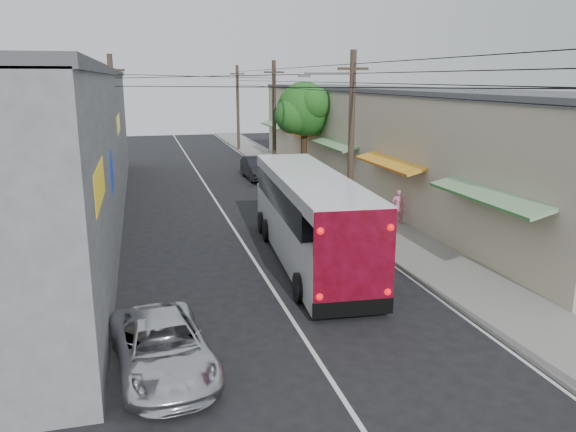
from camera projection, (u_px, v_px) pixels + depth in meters
The scene contains 13 objects.
ground at pixel (337, 389), 12.60m from camera, with size 120.00×120.00×0.00m, color black.
sidewalk at pixel (327, 196), 32.97m from camera, with size 3.00×80.00×0.12m, color slate.
building_right at pixel (386, 138), 35.22m from camera, with size 7.09×40.00×6.25m.
building_left at pixel (41, 147), 26.54m from camera, with size 7.20×36.00×7.25m.
utility_poles at pixel (270, 127), 31.48m from camera, with size 11.80×45.28×8.00m.
street_tree at pixel (305, 111), 37.61m from camera, with size 4.40×4.00×6.60m.
coach_bus at pixel (308, 216), 21.24m from camera, with size 3.31×11.73×3.34m.
jeepney at pixel (162, 347), 13.21m from camera, with size 2.12×4.59×1.28m, color silver.
parked_suv at pixel (306, 192), 30.46m from camera, with size 2.16×5.30×1.54m, color #ABABB3.
parked_car_mid at pixel (296, 188), 32.37m from camera, with size 1.51×3.75×1.28m, color #232328.
parked_car_far at pixel (258, 168), 38.71m from camera, with size 1.66×4.75×1.57m, color black.
pedestrian_near at pixel (398, 206), 26.38m from camera, with size 0.60×0.39×1.64m, color pink.
pedestrian_far at pixel (361, 214), 25.03m from camera, with size 0.75×0.58×1.53m, color #8593C2.
Camera 1 is at (-3.93, -10.66, 6.80)m, focal length 35.00 mm.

